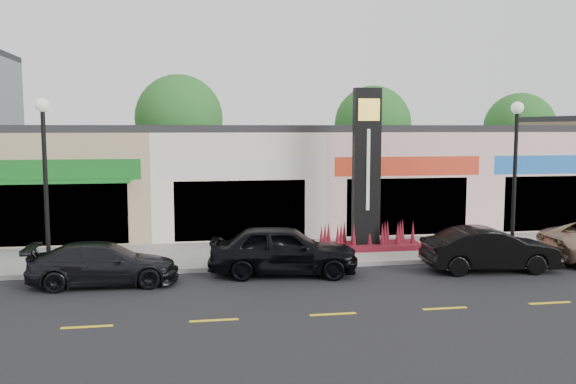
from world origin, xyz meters
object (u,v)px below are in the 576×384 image
Objects in this scene: pylon_sign at (366,193)px; car_black_sedan at (283,250)px; lamp_east_near at (515,162)px; car_black_conv at (490,249)px; lamp_west_near at (45,167)px; car_dark_sedan at (104,264)px.

pylon_sign reaches higher than car_black_sedan.
lamp_east_near is 9.06m from car_black_sedan.
car_black_sedan is at bearing 88.89° from car_black_conv.
lamp_east_near is at bearing -18.75° from pylon_sign.
pylon_sign reaches higher than car_black_conv.
lamp_west_near is at bearing 89.12° from car_black_sedan.
lamp_east_near is at bearing 0.00° from lamp_west_near.
lamp_east_near is (16.00, 0.00, 0.00)m from lamp_west_near.
car_dark_sedan is (1.90, -1.52, -2.84)m from lamp_west_near.
pylon_sign is at bearing 46.67° from car_black_conv.
car_black_sedan reaches higher than car_dark_sedan.
lamp_west_near is 16.00m from lamp_east_near.
car_black_sedan is (5.52, 0.36, 0.17)m from car_dark_sedan.
car_black_sedan is (-8.58, -1.17, -2.67)m from lamp_east_near.
car_black_conv is at bearing -87.20° from car_black_sedan.
car_black_sedan is at bearing -85.58° from car_dark_sedan.
pylon_sign reaches higher than car_dark_sedan.
lamp_west_near is 1.15× the size of car_black_sedan.
lamp_east_near is at bearing -74.21° from car_black_sedan.
lamp_east_near is 1.26× the size of car_black_conv.
lamp_east_near reaches higher than car_black_sedan.
pylon_sign is 9.79m from car_dark_sedan.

